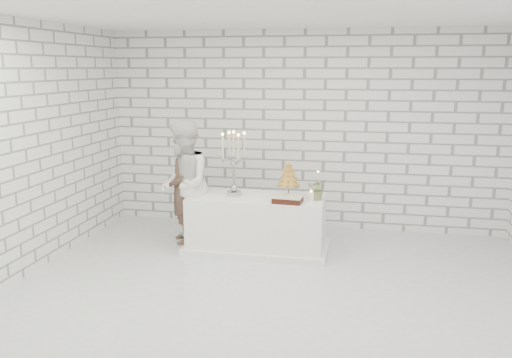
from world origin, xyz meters
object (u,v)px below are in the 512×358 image
object	(u,v)px
cake_table	(257,223)
groom	(182,190)
croquembouche	(289,179)
bride	(184,185)
candelabra	(234,163)

from	to	relation	value
cake_table	groom	distance (m)	1.18
cake_table	croquembouche	size ratio (longest dim) A/B	3.79
groom	bride	xyz separation A→B (m)	(0.11, -0.21, 0.12)
croquembouche	candelabra	bearing A→B (deg)	-174.60
cake_table	bride	world-z (taller)	bride
croquembouche	cake_table	bearing A→B (deg)	-171.37
groom	bride	bearing A→B (deg)	-0.25
bride	croquembouche	world-z (taller)	bride
candelabra	croquembouche	world-z (taller)	candelabra
cake_table	bride	size ratio (longest dim) A/B	1.02
bride	candelabra	size ratio (longest dim) A/B	2.01
candelabra	cake_table	bearing A→B (deg)	1.02
cake_table	groom	xyz separation A→B (m)	(-1.10, 0.14, 0.38)
candelabra	groom	bearing A→B (deg)	169.51
groom	bride	size ratio (longest dim) A/B	0.86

